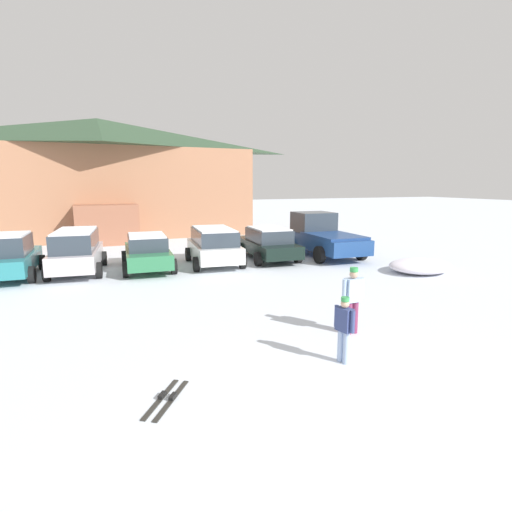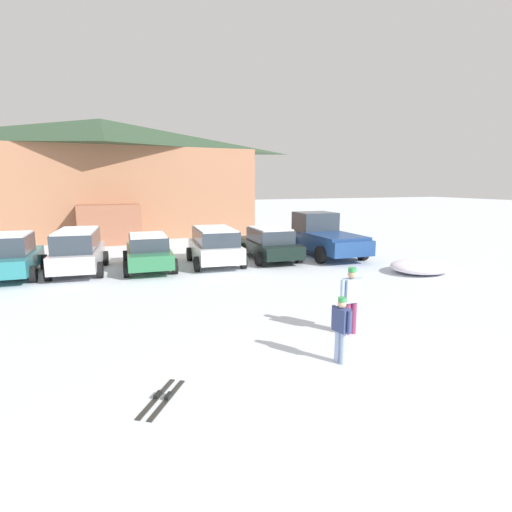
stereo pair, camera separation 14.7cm
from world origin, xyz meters
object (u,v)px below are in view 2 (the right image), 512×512
object	(u,v)px
parked_green_coupe	(148,251)
plowed_snow_pile	(422,266)
pickup_truck	(323,236)
parked_black_sedan	(269,243)
skier_teen_in_navy_coat	(341,326)
parked_teal_hatchback	(9,256)
parked_silver_wagon	(78,250)
skier_adult_in_blue_parka	(351,297)
pair_of_skis	(162,398)
ski_lodge	(104,177)
parked_white_suv	(215,245)

from	to	relation	value
parked_green_coupe	plowed_snow_pile	world-z (taller)	parked_green_coupe
parked_green_coupe	pickup_truck	distance (m)	8.77
parked_green_coupe	parked_black_sedan	bearing A→B (deg)	2.26
skier_teen_in_navy_coat	parked_teal_hatchback	bearing A→B (deg)	125.14
parked_green_coupe	parked_teal_hatchback	bearing A→B (deg)	176.02
parked_silver_wagon	plowed_snow_pile	world-z (taller)	parked_silver_wagon
parked_black_sedan	pickup_truck	size ratio (longest dim) A/B	0.83
parked_silver_wagon	parked_black_sedan	size ratio (longest dim) A/B	0.92
plowed_snow_pile	pickup_truck	bearing A→B (deg)	108.57
skier_adult_in_blue_parka	skier_teen_in_navy_coat	size ratio (longest dim) A/B	1.19
pair_of_skis	parked_silver_wagon	bearing A→B (deg)	98.90
plowed_snow_pile	pair_of_skis	bearing A→B (deg)	-152.05
parked_silver_wagon	skier_teen_in_navy_coat	size ratio (longest dim) A/B	3.09
parked_teal_hatchback	plowed_snow_pile	xyz separation A→B (m)	(15.74, -5.19, -0.60)
ski_lodge	pickup_truck	world-z (taller)	ski_lodge
parked_white_suv	parked_silver_wagon	bearing A→B (deg)	175.23
parked_silver_wagon	pickup_truck	world-z (taller)	pickup_truck
pickup_truck	pair_of_skis	world-z (taller)	pickup_truck
parked_silver_wagon	pair_of_skis	distance (m)	11.49
pickup_truck	parked_white_suv	bearing A→B (deg)	-176.06
pickup_truck	skier_adult_in_blue_parka	size ratio (longest dim) A/B	3.41
pickup_truck	skier_teen_in_navy_coat	size ratio (longest dim) A/B	4.05
parked_teal_hatchback	skier_teen_in_navy_coat	distance (m)	13.69
ski_lodge	plowed_snow_pile	size ratio (longest dim) A/B	7.52
parked_green_coupe	parked_black_sedan	world-z (taller)	parked_black_sedan
ski_lodge	skier_adult_in_blue_parka	world-z (taller)	ski_lodge
parked_green_coupe	skier_adult_in_blue_parka	bearing A→B (deg)	-68.41
parked_black_sedan	pickup_truck	world-z (taller)	pickup_truck
parked_white_suv	skier_adult_in_blue_parka	size ratio (longest dim) A/B	2.50
ski_lodge	parked_black_sedan	bearing A→B (deg)	-60.64
parked_green_coupe	ski_lodge	bearing A→B (deg)	96.41
parked_teal_hatchback	plowed_snow_pile	world-z (taller)	parked_teal_hatchback
parked_green_coupe	skier_adult_in_blue_parka	distance (m)	10.24
parked_silver_wagon	pickup_truck	xyz separation A→B (m)	(11.55, -0.08, 0.04)
skier_teen_in_navy_coat	plowed_snow_pile	world-z (taller)	skier_teen_in_navy_coat
pair_of_skis	plowed_snow_pile	xyz separation A→B (m)	(11.50, 6.10, 0.25)
parked_black_sedan	parked_teal_hatchback	bearing A→B (deg)	179.27
parked_silver_wagon	skier_teen_in_navy_coat	world-z (taller)	parked_silver_wagon
parked_white_suv	parked_black_sedan	bearing A→B (deg)	6.47
parked_silver_wagon	pair_of_skis	bearing A→B (deg)	-81.10
parked_teal_hatchback	pickup_truck	size ratio (longest dim) A/B	0.72
parked_black_sedan	skier_teen_in_navy_coat	size ratio (longest dim) A/B	3.36
pickup_truck	parked_silver_wagon	bearing A→B (deg)	179.63
skier_teen_in_navy_coat	skier_adult_in_blue_parka	bearing A→B (deg)	49.20
parked_silver_wagon	skier_adult_in_blue_parka	xyz separation A→B (m)	(6.55, -9.91, -0.01)
parked_green_coupe	parked_white_suv	size ratio (longest dim) A/B	1.05
skier_adult_in_blue_parka	ski_lodge	bearing A→B (deg)	103.07
skier_teen_in_navy_coat	plowed_snow_pile	size ratio (longest dim) A/B	0.51
ski_lodge	parked_white_suv	xyz separation A→B (m)	(4.39, -13.08, -3.15)
skier_adult_in_blue_parka	pair_of_skis	bearing A→B (deg)	-163.55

